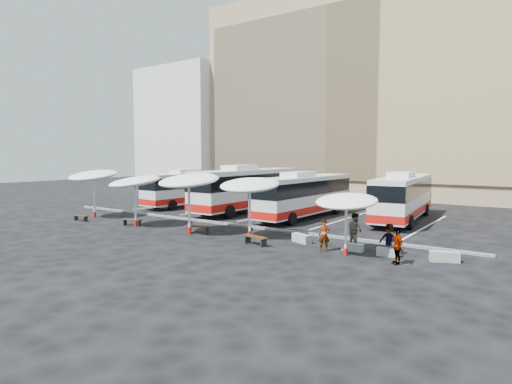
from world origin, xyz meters
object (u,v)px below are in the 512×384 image
Objects in this scene: sunshade_3 at (250,185)px; passenger_2 at (397,246)px; conc_bench_1 at (353,247)px; passenger_1 at (355,230)px; bus_1 at (248,188)px; sunshade_2 at (189,181)px; conc_bench_2 at (388,252)px; wood_bench_2 at (198,228)px; bus_3 at (403,196)px; conc_bench_3 at (445,257)px; wood_bench_0 at (81,217)px; conc_bench_0 at (302,238)px; wood_bench_1 at (132,221)px; sunshade_1 at (135,182)px; passenger_3 at (389,239)px; bus_0 at (193,187)px; wood_bench_3 at (255,238)px; sunshade_0 at (93,176)px; passenger_0 at (324,235)px; sunshade_4 at (346,201)px; bus_2 at (304,194)px.

sunshade_3 is 2.60× the size of passenger_2.
passenger_1 is at bearing 107.97° from conc_bench_1.
conc_bench_1 is at bearing -34.71° from bus_1.
conc_bench_2 is at bearing 6.20° from sunshade_2.
sunshade_2 is 10.83m from conc_bench_1.
wood_bench_2 is (-3.49, -0.80, -2.78)m from sunshade_3.
bus_3 is 9.17× the size of conc_bench_3.
conc_bench_0 reaches higher than wood_bench_0.
sunshade_1 is at bearing -0.02° from wood_bench_1.
passenger_2 reaches higher than passenger_3.
passenger_2 is at bearing 0.32° from sunshade_2.
wood_bench_0 is at bearing -87.67° from bus_0.
wood_bench_3 is (5.30, -0.30, -2.97)m from sunshade_2.
bus_0 reaches higher than wood_bench_3.
wood_bench_0 reaches higher than conc_bench_2.
sunshade_3 is (3.84, 1.17, -0.19)m from sunshade_2.
sunshade_0 is 2.47× the size of wood_bench_3.
wood_bench_1 is 15.79m from conc_bench_1.
bus_1 reaches higher than sunshade_0.
wood_bench_3 is at bearing 2.21° from wood_bench_0.
wood_bench_1 is 0.99× the size of passenger_3.
passenger_3 is at bearing -173.92° from passenger_1.
bus_0 is 7.18× the size of passenger_3.
conc_bench_2 is (5.08, -0.42, -0.04)m from conc_bench_0.
passenger_2 is at bearing -80.34° from bus_3.
conc_bench_0 is at bearing 49.22° from wood_bench_3.
passenger_3 is (22.39, -9.56, -1.03)m from bus_0.
conc_bench_2 is at bearing 166.16° from passenger_2.
sunshade_3 is at bearing 8.13° from sunshade_1.
passenger_0 reaches higher than conc_bench_0.
sunshade_4 reaches higher than wood_bench_2.
bus_2 is 11.90m from conc_bench_1.
sunshade_0 is 3.77× the size of conc_bench_2.
sunshade_4 is 15.96m from wood_bench_1.
sunshade_4 is at bearing -50.68° from bus_2.
conc_bench_3 is (2.49, 0.46, 0.04)m from conc_bench_2.
sunshade_2 is 3.68× the size of conc_bench_1.
sunshade_4 is 5.57m from wood_bench_3.
bus_0 is at bearing 176.57° from bus_1.
conc_bench_2 is 0.67× the size of passenger_0.
sunshade_4 is at bearing -91.08° from bus_3.
wood_bench_1 is 0.93× the size of passenger_2.
sunshade_0 is 23.37m from passenger_3.
bus_3 is 8.57× the size of wood_bench_0.
wood_bench_1 is at bearing -100.85° from bus_1.
bus_2 is 13.23m from conc_bench_2.
sunshade_0 is 11.87m from wood_bench_2.
bus_2 is 6.91× the size of wood_bench_3.
wood_bench_0 is 0.82× the size of wood_bench_2.
passenger_1 is (-0.39, 2.06, -1.75)m from sunshade_4.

